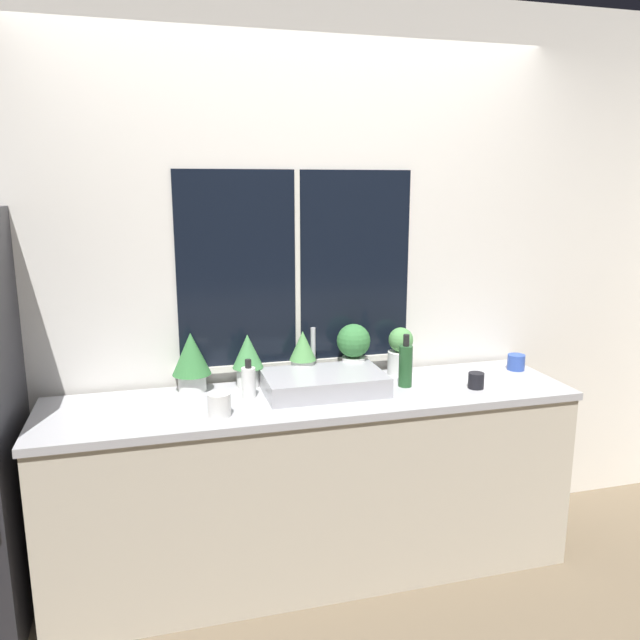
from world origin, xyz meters
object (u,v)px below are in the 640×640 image
at_px(potted_plant_center, 302,355).
at_px(potted_plant_far_left, 191,359).
at_px(soap_bottle, 249,382).
at_px(mug_white, 219,405).
at_px(bottle_tall, 406,365).
at_px(sink, 324,382).
at_px(mug_black, 476,381).
at_px(potted_plant_left, 248,357).
at_px(potted_plant_right, 353,347).
at_px(potted_plant_far_right, 400,351).
at_px(mug_blue, 516,362).

bearing_deg(potted_plant_center, potted_plant_far_left, -180.00).
height_order(soap_bottle, mug_white, soap_bottle).
xyz_separation_m(potted_plant_far_left, bottle_tall, (0.98, -0.20, -0.05)).
xyz_separation_m(potted_plant_center, soap_bottle, (-0.29, -0.16, -0.06)).
relative_size(sink, mug_white, 5.61).
xyz_separation_m(sink, mug_black, (0.71, -0.14, -0.01)).
distance_m(sink, potted_plant_left, 0.38).
xyz_separation_m(sink, bottle_tall, (0.40, -0.02, 0.06)).
distance_m(potted_plant_far_left, potted_plant_right, 0.79).
height_order(potted_plant_far_right, mug_black, potted_plant_far_right).
bearing_deg(potted_plant_right, potted_plant_far_right, 0.00).
relative_size(potted_plant_left, mug_blue, 2.87).
xyz_separation_m(potted_plant_far_right, soap_bottle, (-0.80, -0.16, -0.04)).
height_order(potted_plant_far_left, mug_white, potted_plant_far_left).
xyz_separation_m(sink, potted_plant_far_right, (0.45, 0.17, 0.07)).
distance_m(soap_bottle, bottle_tall, 0.74).
relative_size(potted_plant_left, mug_black, 3.38).
relative_size(potted_plant_left, potted_plant_far_right, 1.06).
relative_size(soap_bottle, mug_white, 1.80).
bearing_deg(potted_plant_far_right, bottle_tall, -105.56).
relative_size(potted_plant_right, mug_black, 3.61).
bearing_deg(mug_blue, potted_plant_far_left, 176.66).
xyz_separation_m(potted_plant_center, mug_white, (-0.44, -0.36, -0.08)).
distance_m(sink, potted_plant_far_left, 0.62).
height_order(bottle_tall, mug_black, bottle_tall).
distance_m(potted_plant_far_left, potted_plant_left, 0.26).
xyz_separation_m(potted_plant_center, mug_blue, (1.11, -0.10, -0.09)).
distance_m(mug_white, mug_blue, 1.58).
xyz_separation_m(potted_plant_far_left, mug_blue, (1.64, -0.10, -0.11)).
xyz_separation_m(potted_plant_left, mug_white, (-0.18, -0.36, -0.09)).
distance_m(potted_plant_left, potted_plant_right, 0.52).
bearing_deg(potted_plant_center, mug_black, -22.20).
height_order(potted_plant_far_left, mug_black, potted_plant_far_left).
distance_m(potted_plant_center, potted_plant_right, 0.26).
distance_m(potted_plant_center, soap_bottle, 0.34).
relative_size(mug_blue, mug_black, 1.18).
bearing_deg(potted_plant_center, potted_plant_far_right, -0.00).
xyz_separation_m(potted_plant_center, mug_black, (0.76, -0.31, -0.10)).
xyz_separation_m(potted_plant_right, soap_bottle, (-0.55, -0.16, -0.08)).
distance_m(potted_plant_far_right, mug_black, 0.41).
relative_size(potted_plant_center, mug_black, 3.36).
bearing_deg(sink, soap_bottle, 177.96).
xyz_separation_m(sink, potted_plant_far_left, (-0.59, 0.17, 0.11)).
height_order(mug_white, mug_black, mug_white).
relative_size(sink, potted_plant_far_left, 1.99).
xyz_separation_m(soap_bottle, mug_white, (-0.15, -0.20, -0.02)).
xyz_separation_m(potted_plant_left, bottle_tall, (0.72, -0.20, -0.04)).
distance_m(potted_plant_far_left, bottle_tall, 1.00).
xyz_separation_m(bottle_tall, mug_black, (0.31, -0.12, -0.07)).
bearing_deg(potted_plant_far_left, soap_bottle, -33.94).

